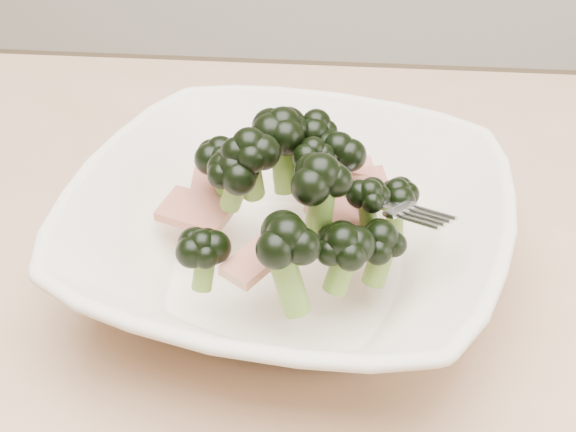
# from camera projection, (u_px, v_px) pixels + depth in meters

# --- Properties ---
(broccoli_dish) EXTENTS (0.33, 0.33, 0.12)m
(broccoli_dish) POSITION_uv_depth(u_px,v_px,m) (290.00, 229.00, 0.53)
(broccoli_dish) COLOR white
(broccoli_dish) RESTS_ON dining_table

